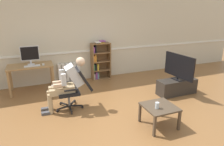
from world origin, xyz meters
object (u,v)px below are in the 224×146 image
computer_desk (31,69)px  coffee_table (159,109)px  person_seated (67,82)px  tv_stand (177,87)px  drinking_glass (157,105)px  radiator (69,72)px  imac_monitor (30,54)px  keyboard (32,66)px  bookshelf (99,61)px  tv_screen (179,67)px  office_chair (75,87)px  computer_mouse (43,64)px

computer_desk → coffee_table: size_ratio=1.93×
person_seated → coffee_table: person_seated is taller
computer_desk → tv_stand: computer_desk is taller
person_seated → drinking_glass: (1.43, -1.43, -0.15)m
computer_desk → radiator: bearing=19.5°
imac_monitor → keyboard: imac_monitor is taller
bookshelf → radiator: (-0.96, 0.10, -0.29)m
computer_desk → tv_screen: size_ratio=1.18×
imac_monitor → tv_stand: size_ratio=0.47×
radiator → tv_screen: (2.51, -2.03, 0.47)m
office_chair → drinking_glass: (1.24, -1.43, -0.03)m
radiator → person_seated: bearing=-101.4°
person_seated → coffee_table: (1.53, -1.38, -0.28)m
drinking_glass → keyboard: bearing=128.1°
computer_mouse → radiator: 1.03m
computer_desk → coffee_table: computer_desk is taller
person_seated → coffee_table: size_ratio=1.98×
imac_monitor → keyboard: size_ratio=1.27×
radiator → coffee_table: radiator is taller
drinking_glass → tv_screen: bearing=39.5°
radiator → drinking_glass: 3.40m
office_chair → person_seated: (-0.18, 0.00, 0.13)m
computer_mouse → tv_screen: 3.61m
drinking_glass → imac_monitor: bearing=126.2°
keyboard → bookshelf: (2.02, 0.43, -0.18)m
computer_mouse → bookshelf: bookshelf is taller
imac_monitor → bookshelf: (2.03, 0.21, -0.46)m
tv_stand → tv_screen: 0.56m
person_seated → imac_monitor: bearing=-153.1°
computer_mouse → tv_screen: tv_screen is taller
office_chair → drinking_glass: 1.89m
computer_desk → tv_screen: bearing=-24.5°
computer_desk → keyboard: bearing=-70.9°
bookshelf → radiator: 1.01m
keyboard → tv_stand: 3.90m
tv_screen → office_chair: bearing=79.7°
office_chair → person_seated: 0.22m
computer_mouse → radiator: size_ratio=0.15×
bookshelf → coffee_table: bookshelf is taller
radiator → drinking_glass: size_ratio=5.64×
bookshelf → coffee_table: (0.20, -3.07, -0.22)m
computer_mouse → coffee_table: (1.93, -2.66, -0.40)m
radiator → tv_stand: 3.23m
imac_monitor → tv_stand: 4.06m
radiator → office_chair: (-0.18, -1.80, 0.22)m
computer_desk → tv_screen: 3.97m
computer_desk → coffee_table: 3.59m
office_chair → drinking_glass: office_chair is taller
computer_desk → drinking_glass: computer_desk is taller
imac_monitor → bookshelf: 2.10m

